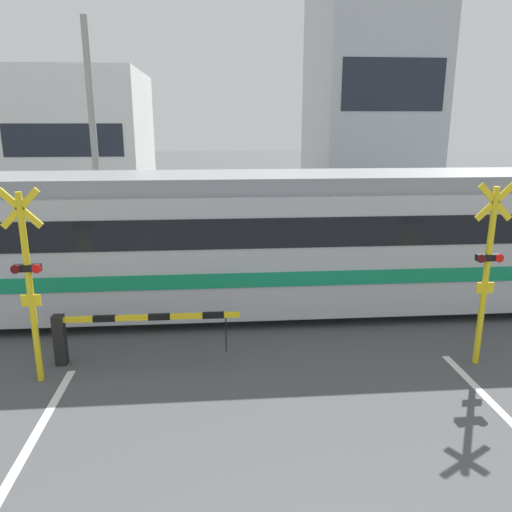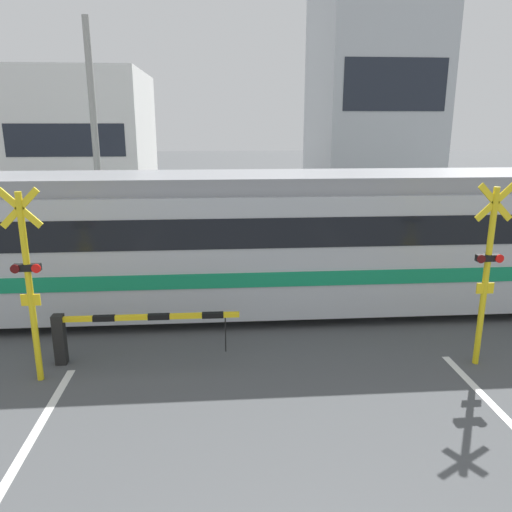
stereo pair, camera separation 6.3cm
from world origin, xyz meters
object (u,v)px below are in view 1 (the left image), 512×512
at_px(commuter_train, 339,237).
at_px(crossing_barrier_far, 339,248).
at_px(crossing_signal_left, 29,279).
at_px(crossing_signal_right, 487,267).
at_px(crossing_barrier_near, 108,328).

bearing_deg(commuter_train, crossing_barrier_far, 75.13).
bearing_deg(crossing_signal_left, crossing_barrier_far, 42.31).
xyz_separation_m(crossing_signal_left, crossing_signal_right, (7.98, 0.00, 0.00)).
bearing_deg(crossing_barrier_near, commuter_train, 27.10).
distance_m(crossing_barrier_near, crossing_signal_right, 7.02).
bearing_deg(crossing_barrier_near, crossing_barrier_far, 44.40).
xyz_separation_m(crossing_barrier_far, crossing_signal_left, (-6.89, -6.27, 1.19)).
bearing_deg(crossing_signal_right, crossing_barrier_far, 99.85).
xyz_separation_m(commuter_train, crossing_barrier_near, (-4.97, -2.54, -1.06)).
relative_size(crossing_signal_left, crossing_signal_right, 1.00).
bearing_deg(crossing_barrier_far, commuter_train, -104.87).
bearing_deg(crossing_barrier_near, crossing_signal_right, -4.91).
distance_m(crossing_barrier_far, crossing_signal_left, 9.39).
height_order(crossing_barrier_near, crossing_signal_left, crossing_signal_left).
height_order(commuter_train, crossing_barrier_far, commuter_train).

